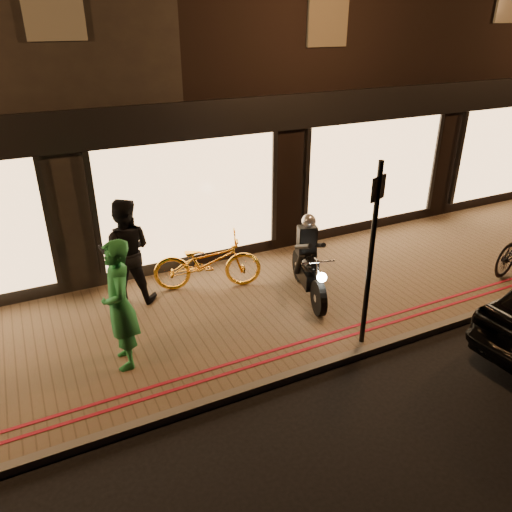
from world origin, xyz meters
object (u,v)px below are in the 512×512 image
at_px(motorcycle, 309,266).
at_px(sign_post, 372,248).
at_px(person_green, 120,305).
at_px(bicycle_gold, 207,262).

bearing_deg(motorcycle, sign_post, -74.30).
bearing_deg(sign_post, person_green, 162.38).
bearing_deg(person_green, sign_post, 76.85).
distance_m(motorcycle, person_green, 3.61).
distance_m(motorcycle, sign_post, 1.99).
xyz_separation_m(bicycle_gold, person_green, (-1.97, -1.66, 0.47)).
distance_m(sign_post, bicycle_gold, 3.40).
relative_size(sign_post, bicycle_gold, 1.46).
distance_m(bicycle_gold, person_green, 2.62).
height_order(bicycle_gold, person_green, person_green).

